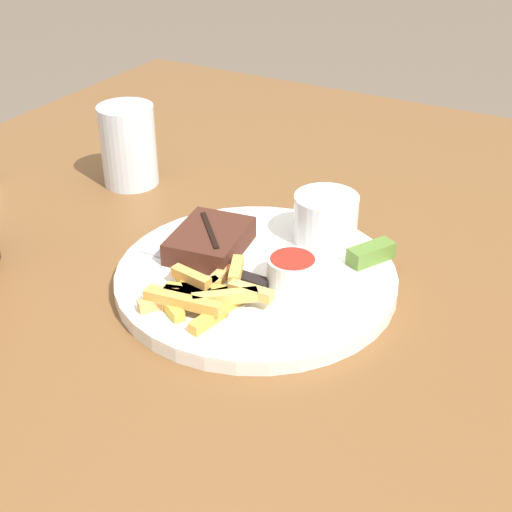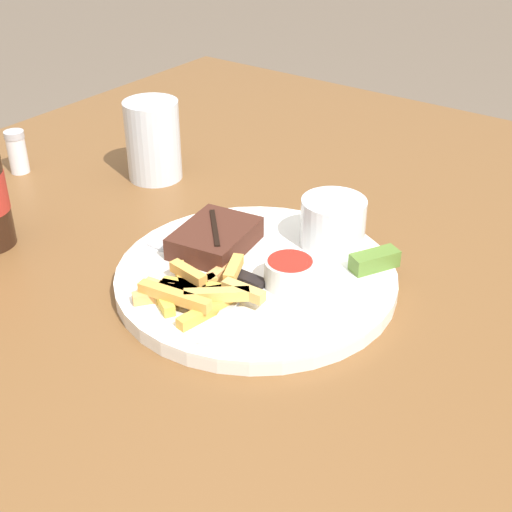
{
  "view_description": "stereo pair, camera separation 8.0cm",
  "coord_description": "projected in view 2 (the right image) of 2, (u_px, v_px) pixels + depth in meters",
  "views": [
    {
      "loc": [
        -0.59,
        -0.33,
        1.18
      ],
      "look_at": [
        0.0,
        0.0,
        0.76
      ],
      "focal_mm": 50.0,
      "sensor_mm": 36.0,
      "label": 1
    },
    {
      "loc": [
        -0.55,
        -0.4,
        1.18
      ],
      "look_at": [
        0.0,
        0.0,
        0.76
      ],
      "focal_mm": 50.0,
      "sensor_mm": 36.0,
      "label": 2
    }
  ],
  "objects": [
    {
      "name": "dining_table",
      "position": [
        256.0,
        329.0,
        0.85
      ],
      "size": [
        1.39,
        1.29,
        0.73
      ],
      "color": "brown",
      "rests_on": "ground_plane"
    },
    {
      "name": "steak_portion",
      "position": [
        215.0,
        238.0,
        0.84
      ],
      "size": [
        0.11,
        0.09,
        0.03
      ],
      "color": "#472319",
      "rests_on": "dinner_plate"
    },
    {
      "name": "dinner_plate",
      "position": [
        256.0,
        278.0,
        0.81
      ],
      "size": [
        0.32,
        0.32,
        0.02
      ],
      "color": "white",
      "rests_on": "dining_table"
    },
    {
      "name": "fork_utensil",
      "position": [
        227.0,
        311.0,
        0.74
      ],
      "size": [
        0.13,
        0.05,
        0.0
      ],
      "rotation": [
        0.0,
        0.0,
        6.55
      ],
      "color": "#B7B7BC",
      "rests_on": "dinner_plate"
    },
    {
      "name": "fries_pile",
      "position": [
        195.0,
        290.0,
        0.76
      ],
      "size": [
        0.13,
        0.13,
        0.02
      ],
      "color": "gold",
      "rests_on": "dinner_plate"
    },
    {
      "name": "coleslaw_cup",
      "position": [
        333.0,
        220.0,
        0.84
      ],
      "size": [
        0.08,
        0.08,
        0.06
      ],
      "color": "white",
      "rests_on": "dinner_plate"
    },
    {
      "name": "drinking_glass",
      "position": [
        153.0,
        140.0,
        1.03
      ],
      "size": [
        0.08,
        0.08,
        0.12
      ],
      "color": "silver",
      "rests_on": "dining_table"
    },
    {
      "name": "salt_shaker",
      "position": [
        17.0,
        152.0,
        1.06
      ],
      "size": [
        0.03,
        0.03,
        0.07
      ],
      "color": "white",
      "rests_on": "dining_table"
    },
    {
      "name": "pickle_spear",
      "position": [
        375.0,
        260.0,
        0.81
      ],
      "size": [
        0.06,
        0.05,
        0.02
      ],
      "color": "#567A2D",
      "rests_on": "dinner_plate"
    },
    {
      "name": "dipping_sauce_cup",
      "position": [
        288.0,
        273.0,
        0.77
      ],
      "size": [
        0.06,
        0.06,
        0.03
      ],
      "color": "silver",
      "rests_on": "dinner_plate"
    },
    {
      "name": "knife_utensil",
      "position": [
        215.0,
        267.0,
        0.81
      ],
      "size": [
        0.02,
        0.17,
        0.01
      ],
      "rotation": [
        0.0,
        0.0,
        1.56
      ],
      "color": "#B7B7BC",
      "rests_on": "dinner_plate"
    }
  ]
}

